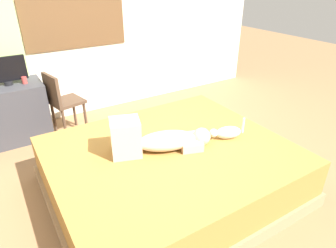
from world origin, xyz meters
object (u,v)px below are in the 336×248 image
(person_lying, at_px, (157,139))
(chair_by_desk, at_px, (61,100))
(desk, at_px, (9,114))
(cup, at_px, (24,80))
(bed, at_px, (170,171))
(cat, at_px, (227,132))
(tv_monitor, at_px, (5,71))

(person_lying, xyz_separation_m, chair_by_desk, (-0.46, 1.69, -0.10))
(desk, distance_m, cup, 0.49)
(bed, height_order, chair_by_desk, chair_by_desk)
(cat, relative_size, tv_monitor, 0.71)
(desk, bearing_deg, person_lying, -60.66)
(tv_monitor, bearing_deg, cat, -51.09)
(bed, xyz_separation_m, chair_by_desk, (-0.57, 1.74, 0.26))
(bed, xyz_separation_m, desk, (-1.19, 1.97, 0.12))
(cat, xyz_separation_m, cup, (-1.51, 2.05, 0.22))
(bed, height_order, person_lying, person_lying)
(cat, distance_m, chair_by_desk, 2.20)
(desk, distance_m, tv_monitor, 0.56)
(cup, height_order, chair_by_desk, chair_by_desk)
(person_lying, relative_size, cup, 10.68)
(tv_monitor, distance_m, cup, 0.23)
(bed, relative_size, desk, 2.49)
(chair_by_desk, bearing_deg, cat, -58.31)
(cup, bearing_deg, cat, -53.56)
(tv_monitor, bearing_deg, desk, 180.00)
(bed, height_order, cup, cup)
(person_lying, bearing_deg, bed, -26.12)
(bed, bearing_deg, tv_monitor, 119.42)
(cat, bearing_deg, person_lying, 165.32)
(cat, xyz_separation_m, tv_monitor, (-1.69, 2.10, 0.36))
(person_lying, height_order, tv_monitor, tv_monitor)
(bed, distance_m, desk, 2.31)
(cup, xyz_separation_m, chair_by_desk, (0.36, -0.18, -0.28))
(tv_monitor, distance_m, chair_by_desk, 0.72)
(person_lying, bearing_deg, desk, 119.34)
(bed, bearing_deg, cat, -12.28)
(desk, relative_size, chair_by_desk, 1.05)
(cat, distance_m, cup, 2.56)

